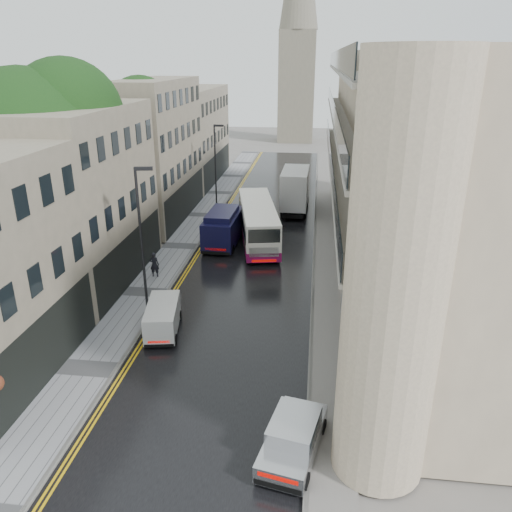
% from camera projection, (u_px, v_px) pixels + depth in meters
% --- Properties ---
extents(road, '(9.00, 85.00, 0.02)m').
position_uv_depth(road, '(255.00, 250.00, 38.23)').
color(road, black).
rests_on(road, ground).
extents(left_sidewalk, '(2.70, 85.00, 0.12)m').
position_uv_depth(left_sidewalk, '(180.00, 246.00, 38.86)').
color(left_sidewalk, gray).
rests_on(left_sidewalk, ground).
extents(right_sidewalk, '(1.80, 85.00, 0.12)m').
position_uv_depth(right_sidewalk, '(326.00, 253.00, 37.61)').
color(right_sidewalk, slate).
rests_on(right_sidewalk, ground).
extents(old_shop_row, '(4.50, 56.00, 12.00)m').
position_uv_depth(old_shop_row, '(140.00, 163.00, 39.37)').
color(old_shop_row, gray).
rests_on(old_shop_row, ground).
extents(modern_block, '(8.00, 40.00, 14.00)m').
position_uv_depth(modern_block, '(406.00, 167.00, 33.10)').
color(modern_block, beige).
rests_on(modern_block, ground).
extents(church_spire, '(6.40, 6.40, 40.00)m').
position_uv_depth(church_spire, '(299.00, 16.00, 81.02)').
color(church_spire, gray).
rests_on(church_spire, ground).
extents(tree_near, '(10.56, 10.56, 13.89)m').
position_uv_depth(tree_near, '(34.00, 179.00, 30.14)').
color(tree_near, black).
rests_on(tree_near, ground).
extents(tree_far, '(9.24, 9.24, 12.46)m').
position_uv_depth(tree_far, '(120.00, 153.00, 42.36)').
color(tree_far, black).
rests_on(tree_far, ground).
extents(cream_bus, '(4.57, 11.22, 2.98)m').
position_uv_depth(cream_bus, '(246.00, 236.00, 36.85)').
color(cream_bus, white).
rests_on(cream_bus, road).
extents(white_lorry, '(2.51, 7.95, 4.15)m').
position_uv_depth(white_lorry, '(282.00, 194.00, 45.66)').
color(white_lorry, silver).
rests_on(white_lorry, road).
extents(silver_hatchback, '(2.58, 4.34, 1.52)m').
position_uv_depth(silver_hatchback, '(260.00, 458.00, 17.35)').
color(silver_hatchback, '#A3A4A8').
rests_on(silver_hatchback, road).
extents(white_van, '(2.17, 3.88, 1.66)m').
position_uv_depth(white_van, '(145.00, 330.00, 25.36)').
color(white_van, silver).
rests_on(white_van, road).
extents(navy_van, '(2.45, 5.81, 2.93)m').
position_uv_depth(navy_van, '(204.00, 234.00, 37.25)').
color(navy_van, black).
rests_on(navy_van, road).
extents(pedestrian, '(0.64, 0.43, 1.70)m').
position_uv_depth(pedestrian, '(154.00, 265.00, 33.09)').
color(pedestrian, black).
rests_on(pedestrian, left_sidewalk).
extents(lamp_post_near, '(0.97, 0.39, 8.43)m').
position_uv_depth(lamp_post_near, '(142.00, 245.00, 26.93)').
color(lamp_post_near, black).
rests_on(lamp_post_near, left_sidewalk).
extents(lamp_post_far, '(0.92, 0.23, 8.09)m').
position_uv_depth(lamp_post_far, '(216.00, 170.00, 45.63)').
color(lamp_post_far, black).
rests_on(lamp_post_far, left_sidewalk).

